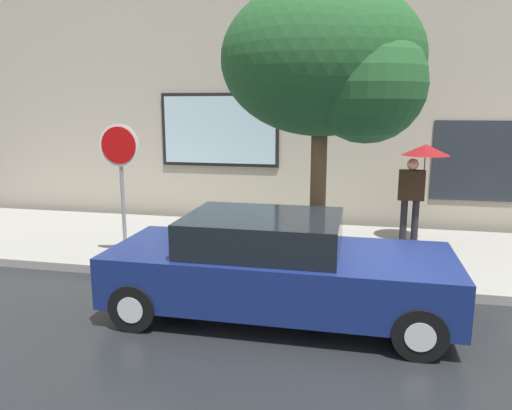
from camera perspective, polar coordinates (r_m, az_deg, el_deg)
The scene contains 7 objects.
ground_plane at distance 7.01m, azimuth 10.31°, elevation -13.13°, with size 60.00×60.00×0.00m, color black.
sidewalk at distance 9.80m, azimuth 10.96°, elevation -5.50°, with size 20.00×4.00×0.15m, color gray.
building_facade at distance 11.90m, azimuth 11.80°, elevation 14.05°, with size 20.00×0.67×7.00m.
parked_car at distance 6.81m, azimuth 2.37°, elevation -7.28°, with size 4.68×1.93×1.44m.
pedestrian_with_umbrella at distance 10.37m, azimuth 18.69°, elevation 4.35°, with size 0.96×0.95×2.01m.
street_tree at distance 7.96m, azimuth 8.70°, elevation 15.90°, with size 3.21×2.73×4.68m.
stop_sign at distance 9.06m, azimuth -15.62°, elevation 4.61°, with size 0.76×0.10×2.46m.
Camera 1 is at (0.13, -6.38, 2.89)m, focal length 34.14 mm.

